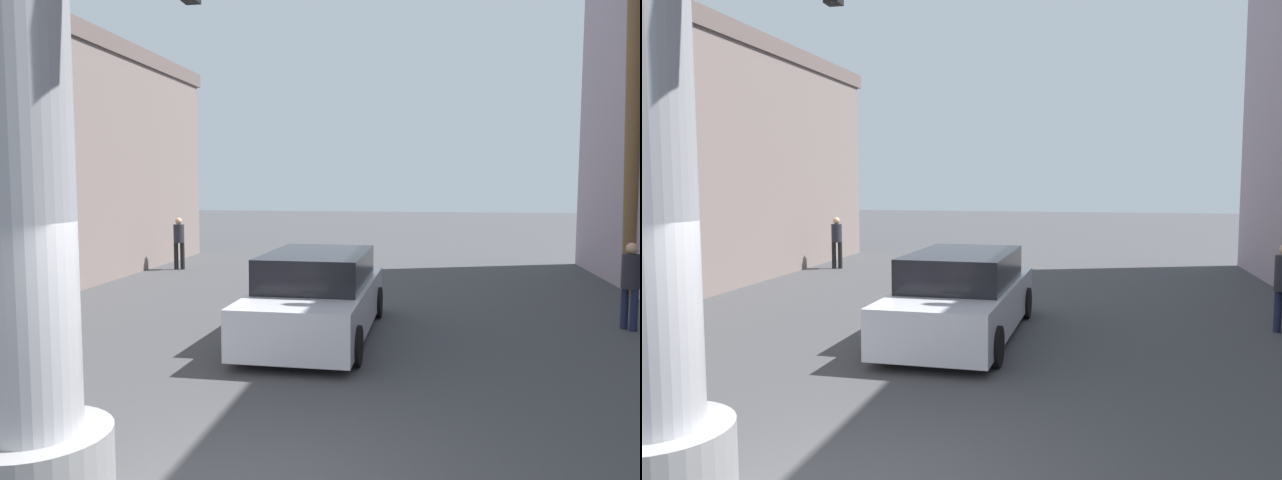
{
  "view_description": "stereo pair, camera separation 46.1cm",
  "coord_description": "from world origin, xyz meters",
  "views": [
    {
      "loc": [
        1.66,
        -4.71,
        2.83
      ],
      "look_at": [
        0.0,
        5.13,
        1.9
      ],
      "focal_mm": 35.0,
      "sensor_mm": 36.0,
      "label": 1
    },
    {
      "loc": [
        2.11,
        -4.62,
        2.83
      ],
      "look_at": [
        0.0,
        5.13,
        1.9
      ],
      "focal_mm": 35.0,
      "sensor_mm": 36.0,
      "label": 2
    }
  ],
  "objects": [
    {
      "name": "traffic_light_mast",
      "position": [
        -4.89,
        4.52,
        4.52
      ],
      "size": [
        5.54,
        0.32,
        6.43
      ],
      "color": "#333333",
      "rests_on": "ground"
    },
    {
      "name": "ground_plane",
      "position": [
        0.0,
        10.0,
        0.0
      ],
      "size": [
        90.51,
        90.51,
        0.0
      ],
      "primitive_type": "plane",
      "color": "#424244"
    },
    {
      "name": "pedestrian_far_left",
      "position": [
        -6.19,
        14.34,
        0.98
      ],
      "size": [
        0.44,
        0.44,
        1.68
      ],
      "color": "black",
      "rests_on": "ground"
    },
    {
      "name": "car_lead",
      "position": [
        -0.26,
        6.42,
        0.74
      ],
      "size": [
        2.12,
        5.1,
        1.56
      ],
      "color": "black",
      "rests_on": "ground"
    }
  ]
}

